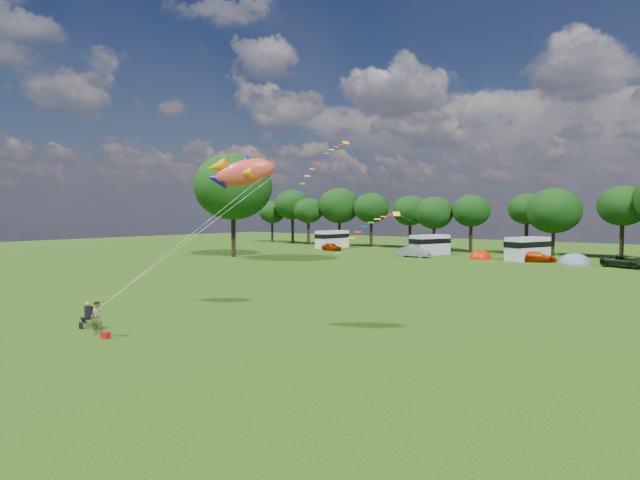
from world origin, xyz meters
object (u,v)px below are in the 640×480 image
Objects in this scene: campervan_a at (332,239)px; fish_kite at (240,173)px; car_a at (331,247)px; camp_chair at (88,312)px; car_d at (625,262)px; campervan_c at (528,248)px; tent_orange at (480,259)px; tent_greyblue at (574,265)px; kite_flyer at (97,318)px; car_b at (414,252)px; car_c at (537,257)px; campervan_b at (430,244)px; big_tree at (233,187)px.

campervan_a is 57.58m from fish_kite.
camp_chair is at bearing -142.96° from car_a.
campervan_c is (-10.57, 2.17, 0.84)m from car_d.
fish_kite is (4.41, -44.20, 7.84)m from tent_orange.
camp_chair is (-16.26, -49.19, 0.14)m from car_d.
tent_greyblue is (37.00, -5.18, -1.48)m from campervan_a.
car_d is 1.25× the size of tent_greyblue.
fish_kite reaches higher than kite_flyer.
tent_orange is 1.83× the size of kite_flyer.
campervan_c reaches higher than kite_flyer.
tent_orange is (7.64, 2.89, -0.68)m from car_b.
campervan_a reaches higher than car_c.
car_b is 14.66m from car_c.
kite_flyer is at bearing -88.44° from tent_orange.
campervan_a is at bearing 101.29° from campervan_b.
camp_chair is at bearing -176.34° from car_d.
camp_chair reaches higher than car_d.
car_d is at bearing -92.94° from campervan_a.
car_d reaches higher than car_c.
car_a is 15.30m from campervan_b.
car_b is at bearing -160.78° from campervan_b.
camp_chair is (22.34, -49.75, 0.20)m from car_a.
fish_kite reaches higher than tent_greyblue.
tent_greyblue is at bearing -4.88° from tent_orange.
car_b is at bearing 70.90° from kite_flyer.
tent_greyblue is (-4.89, -0.09, -0.63)m from car_d.
tent_orange is (26.06, -4.25, -1.48)m from campervan_a.
camp_chair is at bearing -173.75° from car_b.
car_c is 0.65× the size of campervan_c.
tent_orange is 0.78× the size of fish_kite.
fish_kite reaches higher than campervan_c.
big_tree is 24.56m from car_b.
car_d is (23.46, 2.04, -0.04)m from car_b.
campervan_c is at bearing 100.34° from car_d.
fish_kite is at bearing 152.18° from car_c.
car_a is at bearing 126.37° from camp_chair.
car_d is at bearing 1.01° from tent_greyblue.
big_tree is 3.36× the size of car_b.
tent_orange is at bearing -71.71° from car_b.
campervan_a is 0.98× the size of campervan_b.
campervan_a is 3.62× the size of kite_flyer.
car_a is 22.78m from tent_orange.
kite_flyer is (24.15, -50.31, 0.22)m from car_a.
big_tree is 41.26m from tent_greyblue.
car_d is at bearing -76.24° from campervan_b.
camp_chair is at bearing -150.74° from campervan_a.
car_a is 0.61× the size of campervan_a.
car_a is 33.72m from tent_greyblue.
fish_kite is at bearing -166.17° from car_b.
car_c reaches higher than car_a.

